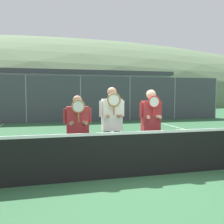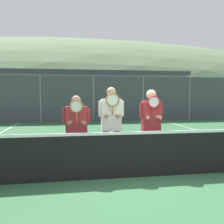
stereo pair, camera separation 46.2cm
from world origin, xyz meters
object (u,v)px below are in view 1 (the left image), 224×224
Objects in this scene: car_left_of_center at (50,106)px; car_center at (117,105)px; player_center_right at (151,122)px; player_leftmost at (78,128)px; player_center_left at (112,122)px.

car_center is (4.94, 0.16, 0.04)m from car_left_of_center.
player_center_right is 0.43× the size of car_left_of_center.
player_center_right is (1.68, 0.01, 0.08)m from player_leftmost.
player_center_left reaches higher than player_leftmost.
player_center_right is at bearing -101.83° from car_center.
player_center_right is at bearing 0.48° from player_leftmost.
car_center is (4.41, 13.05, -0.10)m from player_leftmost.
player_center_right is 13.06m from car_left_of_center.
player_center_right reaches higher than player_leftmost.
car_center reaches higher than car_left_of_center.
car_left_of_center is 4.95m from car_center.
player_center_left reaches higher than player_center_right.
car_left_of_center is 0.90× the size of car_center.
player_center_left is 0.40× the size of car_center.
car_center reaches higher than player_leftmost.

